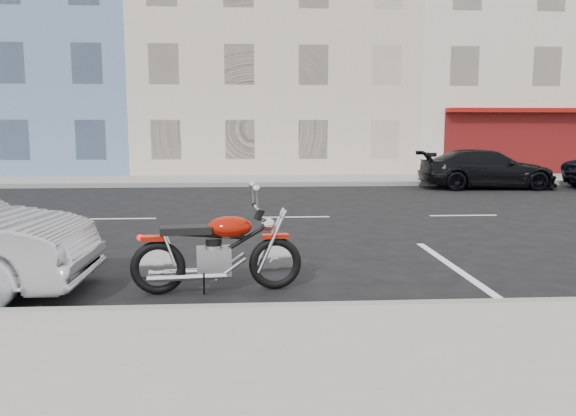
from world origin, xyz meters
name	(u,v)px	position (x,y,z in m)	size (l,w,h in m)	color
ground	(380,216)	(0.00, 0.00, 0.00)	(120.00, 120.00, 0.00)	black
sidewalk_far	(200,181)	(-5.00, 8.70, 0.07)	(80.00, 3.40, 0.15)	gray
curb_near	(61,315)	(-5.00, -7.00, 0.08)	(80.00, 0.12, 0.16)	gray
curb_far	(196,185)	(-5.00, 7.00, 0.08)	(80.00, 0.12, 0.16)	gray
bldg_blue	(27,37)	(-14.00, 16.30, 6.50)	(12.00, 12.00, 13.00)	slate
bldg_cream	(272,55)	(-2.00, 16.30, 5.75)	(12.00, 12.00, 11.50)	#C1B4A3
bldg_corner	(522,47)	(11.00, 16.30, 6.25)	(14.00, 12.00, 12.50)	beige
motorcycle	(277,252)	(-2.66, -5.87, 0.49)	(2.14, 0.71, 1.07)	black
car_far	(487,169)	(5.05, 5.96, 0.67)	(1.86, 4.59, 1.33)	black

